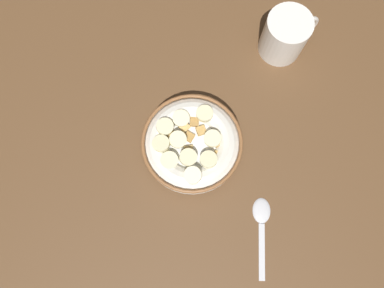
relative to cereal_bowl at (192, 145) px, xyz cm
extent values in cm
cube|color=brown|center=(0.03, -0.01, -3.60)|extent=(127.81, 127.81, 2.00)
cylinder|color=silver|center=(0.03, -0.01, -2.30)|extent=(9.26, 9.26, 0.60)
torus|color=silver|center=(0.03, -0.01, -0.30)|extent=(16.83, 16.83, 4.60)
torus|color=brown|center=(0.03, -0.01, 1.70)|extent=(16.93, 16.93, 0.60)
cylinder|color=white|center=(0.03, -0.01, 0.50)|extent=(14.08, 14.08, 0.40)
cube|color=#B78947|center=(0.50, 1.19, 0.99)|extent=(2.11, 2.11, 0.72)
cube|color=tan|center=(3.13, -3.76, 0.99)|extent=(2.11, 2.12, 0.73)
cube|color=tan|center=(-0.96, -0.91, 1.02)|extent=(1.87, 1.89, 0.74)
cube|color=tan|center=(4.71, -3.10, 1.10)|extent=(1.83, 1.87, 0.83)
cube|color=tan|center=(5.84, -1.02, 1.00)|extent=(2.04, 2.00, 0.88)
cube|color=tan|center=(-3.52, -4.03, 1.01)|extent=(1.87, 1.92, 0.85)
cube|color=tan|center=(-4.94, 3.11, 1.09)|extent=(2.15, 2.17, 0.88)
cube|color=#AD7F42|center=(2.10, -5.79, 1.19)|extent=(2.12, 2.14, 0.82)
cube|color=tan|center=(4.54, 2.81, 0.95)|extent=(2.02, 2.06, 0.89)
cube|color=tan|center=(2.30, 1.33, 1.14)|extent=(1.69, 1.64, 0.80)
cube|color=#B78947|center=(4.02, -1.62, 1.18)|extent=(1.70, 1.77, 0.87)
cube|color=tan|center=(-0.23, 3.07, 1.18)|extent=(1.97, 2.01, 0.88)
cube|color=tan|center=(-2.78, 3.43, 1.12)|extent=(1.88, 1.85, 0.77)
cube|color=#AD7F42|center=(1.87, 3.16, 1.16)|extent=(2.08, 2.06, 0.78)
cylinder|color=beige|center=(1.24, -3.83, 2.09)|extent=(3.85, 3.89, 1.20)
cylinder|color=#F9EFC6|center=(-2.18, -5.14, 2.40)|extent=(3.33, 3.28, 1.12)
cylinder|color=beige|center=(-4.59, -1.23, 1.82)|extent=(3.15, 3.15, 1.32)
cylinder|color=beige|center=(-4.74, 1.76, 2.21)|extent=(3.99, 4.03, 1.24)
cylinder|color=beige|center=(3.96, 3.54, 2.09)|extent=(3.83, 3.85, 0.96)
cylinder|color=beige|center=(0.25, 4.49, 1.88)|extent=(4.07, 4.14, 1.42)
cylinder|color=beige|center=(3.31, -0.95, 2.31)|extent=(3.72, 3.66, 1.16)
cylinder|color=beige|center=(-3.02, 4.14, 2.31)|extent=(3.92, 3.91, 1.26)
cylinder|color=beige|center=(-1.96, 1.23, 2.30)|extent=(3.21, 3.23, 1.39)
cylinder|color=beige|center=(-1.63, -2.14, 2.23)|extent=(3.35, 3.34, 1.44)
ellipsoid|color=silver|center=(6.29, -14.85, -2.20)|extent=(4.68, 5.22, 0.80)
cube|color=silver|center=(3.29, -20.84, -2.42)|extent=(4.98, 8.59, 0.36)
cylinder|color=white|center=(23.10, 11.00, 1.61)|extent=(7.94, 7.94, 8.42)
torus|color=white|center=(27.07, 11.00, 1.61)|extent=(5.52, 0.80, 5.52)
camera|label=1|loc=(-5.47, -12.16, 57.54)|focal=32.53mm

